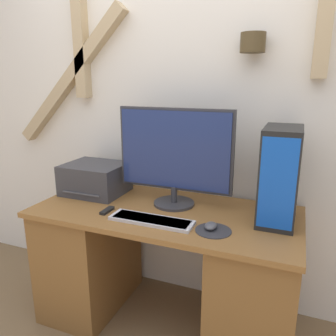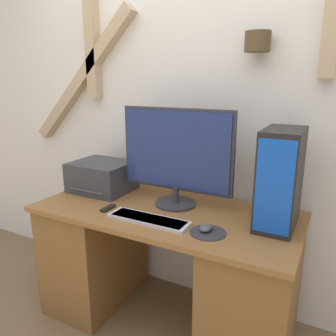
{
  "view_description": "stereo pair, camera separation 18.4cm",
  "coord_description": "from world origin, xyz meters",
  "views": [
    {
      "loc": [
        0.68,
        -1.3,
        1.5
      ],
      "look_at": [
        0.02,
        0.36,
        1.02
      ],
      "focal_mm": 35.0,
      "sensor_mm": 36.0,
      "label": 1
    },
    {
      "loc": [
        0.85,
        -1.22,
        1.5
      ],
      "look_at": [
        0.02,
        0.36,
        1.02
      ],
      "focal_mm": 35.0,
      "sensor_mm": 36.0,
      "label": 2
    }
  ],
  "objects": [
    {
      "name": "keyboard",
      "position": [
        -0.0,
        0.17,
        0.78
      ],
      "size": [
        0.46,
        0.13,
        0.02
      ],
      "color": "silver",
      "rests_on": "desk"
    },
    {
      "name": "mousepad",
      "position": [
        0.34,
        0.19,
        0.77
      ],
      "size": [
        0.18,
        0.18,
        0.0
      ],
      "color": "#2D2D33",
      "rests_on": "desk"
    },
    {
      "name": "remote_control",
      "position": [
        -0.3,
        0.2,
        0.78
      ],
      "size": [
        0.03,
        0.11,
        0.02
      ],
      "color": "black",
      "rests_on": "desk"
    },
    {
      "name": "wall_back",
      "position": [
        -0.01,
        0.77,
        1.36
      ],
      "size": [
        6.4,
        0.19,
        2.72
      ],
      "color": "white",
      "rests_on": "ground_plane"
    },
    {
      "name": "mouse",
      "position": [
        0.32,
        0.2,
        0.79
      ],
      "size": [
        0.06,
        0.09,
        0.03
      ],
      "color": "#4C4C51",
      "rests_on": "mousepad"
    },
    {
      "name": "printer",
      "position": [
        -0.55,
        0.47,
        0.87
      ],
      "size": [
        0.39,
        0.34,
        0.2
      ],
      "color": "#38383D",
      "rests_on": "desk"
    },
    {
      "name": "desk",
      "position": [
        0.0,
        0.36,
        0.4
      ],
      "size": [
        1.53,
        0.71,
        0.77
      ],
      "color": "brown",
      "rests_on": "ground_plane"
    },
    {
      "name": "computer_tower",
      "position": [
        0.62,
        0.45,
        1.02
      ],
      "size": [
        0.19,
        0.35,
        0.51
      ],
      "color": "black",
      "rests_on": "desk"
    },
    {
      "name": "monitor",
      "position": [
        0.02,
        0.46,
        1.08
      ],
      "size": [
        0.7,
        0.25,
        0.58
      ],
      "color": "#333338",
      "rests_on": "desk"
    }
  ]
}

